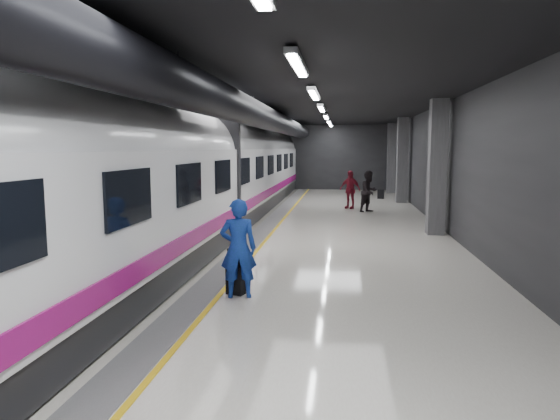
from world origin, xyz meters
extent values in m
plane|color=silver|center=(0.00, 0.00, 0.00)|extent=(40.00, 40.00, 0.00)
cube|color=black|center=(0.00, 0.00, 4.50)|extent=(10.00, 40.00, 0.02)
cube|color=#28282B|center=(0.00, 20.00, 2.25)|extent=(10.00, 0.02, 4.50)
cube|color=#28282B|center=(-5.00, 0.00, 2.25)|extent=(0.02, 40.00, 4.50)
cube|color=#28282B|center=(5.00, 0.00, 2.25)|extent=(0.02, 40.00, 4.50)
cube|color=slate|center=(-1.35, 0.00, 0.01)|extent=(0.65, 39.80, 0.01)
cube|color=yellow|center=(-0.95, 0.00, 0.01)|extent=(0.10, 39.80, 0.01)
cylinder|color=black|center=(-1.30, 0.00, 3.95)|extent=(0.80, 38.00, 0.80)
cube|color=silver|center=(0.60, -6.00, 4.40)|extent=(0.22, 2.60, 0.10)
cube|color=silver|center=(0.60, -1.00, 4.40)|extent=(0.22, 2.60, 0.10)
cube|color=silver|center=(0.60, 4.00, 4.40)|extent=(0.22, 2.60, 0.10)
cube|color=silver|center=(0.60, 9.00, 4.40)|extent=(0.22, 2.60, 0.10)
cube|color=silver|center=(0.60, 14.00, 4.40)|extent=(0.22, 2.60, 0.10)
cube|color=silver|center=(0.60, 18.00, 4.40)|extent=(0.22, 2.60, 0.10)
cube|color=#515154|center=(4.55, 2.00, 2.25)|extent=(0.55, 0.55, 4.50)
cube|color=#515154|center=(4.55, 12.00, 2.25)|extent=(0.55, 0.55, 4.50)
cube|color=#515154|center=(4.55, 18.00, 2.25)|extent=(0.55, 0.55, 4.50)
cube|color=black|center=(-3.25, 0.00, 0.35)|extent=(2.80, 38.00, 0.60)
cube|color=white|center=(-3.25, 0.00, 1.75)|extent=(2.90, 38.00, 2.20)
cylinder|color=white|center=(-3.25, 0.00, 2.70)|extent=(2.80, 38.00, 2.80)
cube|color=#8F0D64|center=(-1.78, 0.00, 0.95)|extent=(0.04, 38.00, 0.35)
cube|color=black|center=(-3.25, 0.00, 2.00)|extent=(3.05, 0.25, 3.80)
cube|color=black|center=(-1.78, -8.00, 2.15)|extent=(0.05, 1.60, 0.85)
cube|color=black|center=(-1.78, -5.00, 2.15)|extent=(0.05, 1.60, 0.85)
cube|color=black|center=(-1.78, -2.00, 2.15)|extent=(0.05, 1.60, 0.85)
cube|color=black|center=(-1.78, 1.00, 2.15)|extent=(0.05, 1.60, 0.85)
cube|color=black|center=(-1.78, 4.00, 2.15)|extent=(0.05, 1.60, 0.85)
cube|color=black|center=(-1.78, 7.00, 2.15)|extent=(0.05, 1.60, 0.85)
cube|color=black|center=(-1.78, 10.00, 2.15)|extent=(0.05, 1.60, 0.85)
cube|color=black|center=(-1.78, 13.00, 2.15)|extent=(0.05, 1.60, 0.85)
cube|color=black|center=(-1.78, 16.00, 2.15)|extent=(0.05, 1.60, 0.85)
imported|color=#1934BC|center=(-0.55, -5.89, 0.97)|extent=(0.79, 0.61, 1.94)
cube|color=black|center=(-0.65, -5.70, 0.28)|extent=(0.40, 0.32, 0.56)
cube|color=black|center=(-0.66, -5.72, 0.74)|extent=(0.31, 0.25, 0.36)
imported|color=black|center=(2.62, 7.65, 0.94)|extent=(1.15, 1.15, 1.88)
imported|color=maroon|center=(1.78, 8.92, 0.92)|extent=(1.16, 0.90, 1.83)
cube|color=black|center=(3.62, 13.87, 0.26)|extent=(0.40, 0.30, 0.52)
camera|label=1|loc=(1.44, -15.19, 2.90)|focal=32.00mm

